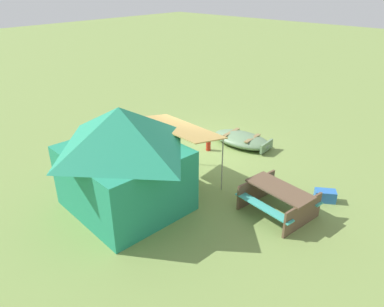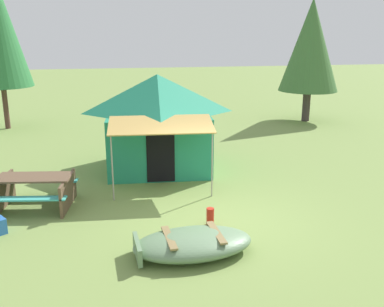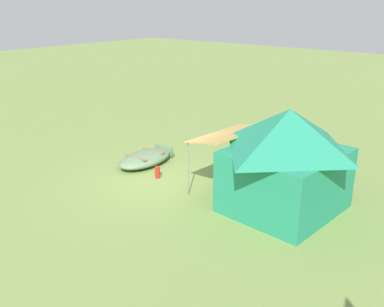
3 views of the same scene
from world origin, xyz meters
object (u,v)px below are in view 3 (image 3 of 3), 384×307
canvas_cabin_tent (286,159)px  fuel_can (158,172)px  cooler_box (243,142)px  beached_rowboat (145,158)px  picnic_table (265,146)px

canvas_cabin_tent → fuel_can: size_ratio=10.94×
cooler_box → beached_rowboat: bearing=-21.1°
picnic_table → cooler_box: size_ratio=3.41×
picnic_table → fuel_can: bearing=-24.1°
canvas_cabin_tent → fuel_can: 4.40m
canvas_cabin_tent → picnic_table: bearing=-142.4°
picnic_table → cooler_box: (-0.68, -1.40, -0.31)m
picnic_table → fuel_can: picnic_table is taller
beached_rowboat → fuel_can: (0.61, 1.19, -0.03)m
canvas_cabin_tent → fuel_can: (0.64, -4.17, -1.27)m
canvas_cabin_tent → picnic_table: (-3.19, -2.46, -0.99)m
canvas_cabin_tent → picnic_table: canvas_cabin_tent is taller
beached_rowboat → picnic_table: bearing=137.9°
canvas_cabin_tent → picnic_table: 4.14m
beached_rowboat → fuel_can: 1.34m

